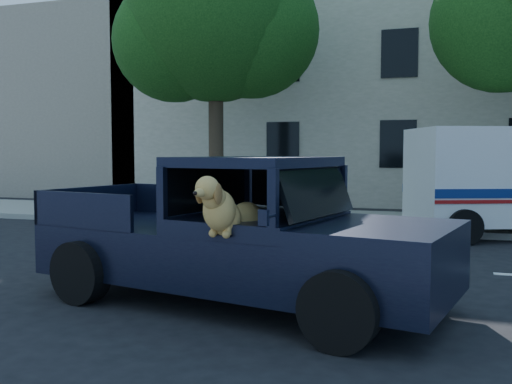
% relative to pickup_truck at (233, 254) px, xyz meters
% --- Properties ---
extents(ground, '(120.00, 120.00, 0.00)m').
position_rel_pickup_truck_xyz_m(ground, '(0.13, -0.51, -0.63)').
color(ground, black).
rests_on(ground, ground).
extents(far_sidewalk, '(60.00, 4.00, 0.15)m').
position_rel_pickup_truck_xyz_m(far_sidewalk, '(0.13, 8.69, -0.56)').
color(far_sidewalk, gray).
rests_on(far_sidewalk, ground).
extents(lane_stripes, '(21.60, 0.14, 0.01)m').
position_rel_pickup_truck_xyz_m(lane_stripes, '(2.13, 2.89, -0.62)').
color(lane_stripes, silver).
rests_on(lane_stripes, ground).
extents(street_tree_left, '(6.00, 5.20, 8.60)m').
position_rel_pickup_truck_xyz_m(street_tree_left, '(-3.84, 9.11, 5.08)').
color(street_tree_left, '#332619').
rests_on(street_tree_left, ground).
extents(building_main, '(26.00, 6.00, 9.00)m').
position_rel_pickup_truck_xyz_m(building_main, '(3.13, 15.99, 3.87)').
color(building_main, beige).
rests_on(building_main, ground).
extents(building_left, '(12.00, 6.00, 8.00)m').
position_rel_pickup_truck_xyz_m(building_left, '(-14.87, 15.99, 3.37)').
color(building_left, tan).
rests_on(building_left, ground).
extents(pickup_truck, '(5.52, 3.18, 1.87)m').
position_rel_pickup_truck_xyz_m(pickup_truck, '(0.00, 0.00, 0.00)').
color(pickup_truck, black).
rests_on(pickup_truck, ground).
extents(mail_truck, '(4.92, 3.59, 2.46)m').
position_rel_pickup_truck_xyz_m(mail_truck, '(3.99, 7.25, 0.44)').
color(mail_truck, silver).
rests_on(mail_truck, ground).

